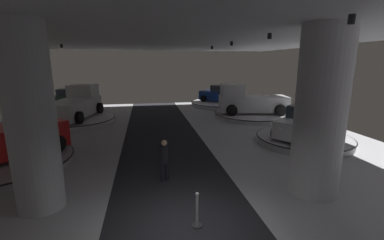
% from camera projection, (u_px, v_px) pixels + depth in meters
% --- Properties ---
extents(ground, '(24.00, 44.00, 0.06)m').
position_uv_depth(ground, '(186.00, 234.00, 6.74)').
color(ground, '#B2B2B7').
extents(ceiling_with_spotlights, '(24.00, 44.00, 0.39)m').
position_uv_depth(ceiling_with_spotlights, '(185.00, 5.00, 5.52)').
color(ceiling_with_spotlights, silver).
extents(column_right, '(1.58, 1.58, 5.50)m').
position_uv_depth(column_right, '(320.00, 113.00, 8.30)').
color(column_right, silver).
rests_on(column_right, ground).
extents(column_left, '(1.33, 1.33, 5.50)m').
position_uv_depth(column_left, '(31.00, 120.00, 7.36)').
color(column_left, '#ADADB2').
rests_on(column_left, ground).
extents(display_platform_deep_right, '(5.99, 5.99, 0.37)m').
position_uv_depth(display_platform_deep_right, '(221.00, 103.00, 26.43)').
color(display_platform_deep_right, silver).
rests_on(display_platform_deep_right, ground).
extents(display_car_deep_right, '(4.20, 4.29, 1.71)m').
position_uv_depth(display_car_deep_right, '(221.00, 94.00, 26.21)').
color(display_car_deep_right, navy).
rests_on(display_car_deep_right, display_platform_deep_right).
extents(display_platform_far_right, '(6.11, 6.11, 0.35)m').
position_uv_depth(display_platform_far_right, '(252.00, 115.00, 20.90)').
color(display_platform_far_right, silver).
rests_on(display_platform_far_right, ground).
extents(pickup_truck_far_right, '(5.59, 3.40, 2.30)m').
position_uv_depth(pickup_truck_far_right, '(249.00, 101.00, 20.66)').
color(pickup_truck_far_right, silver).
rests_on(pickup_truck_far_right, display_platform_far_right).
extents(display_platform_far_left, '(5.68, 5.68, 0.32)m').
position_uv_depth(display_platform_far_left, '(75.00, 120.00, 19.08)').
color(display_platform_far_left, silver).
rests_on(display_platform_far_left, ground).
extents(pickup_truck_far_left, '(3.50, 5.61, 2.30)m').
position_uv_depth(pickup_truck_far_left, '(76.00, 105.00, 19.16)').
color(pickup_truck_far_left, silver).
rests_on(pickup_truck_far_left, display_platform_far_left).
extents(display_platform_mid_right, '(5.05, 5.05, 0.38)m').
position_uv_depth(display_platform_mid_right, '(304.00, 139.00, 14.17)').
color(display_platform_mid_right, '#B7B7BC').
rests_on(display_platform_mid_right, ground).
extents(display_car_mid_right, '(4.44, 3.96, 1.71)m').
position_uv_depth(display_car_mid_right, '(305.00, 123.00, 13.99)').
color(display_car_mid_right, silver).
rests_on(display_car_mid_right, display_platform_mid_right).
extents(display_platform_deep_left, '(5.31, 5.31, 0.28)m').
position_uv_depth(display_platform_deep_left, '(73.00, 108.00, 24.00)').
color(display_platform_deep_left, '#333338').
rests_on(display_platform_deep_left, ground).
extents(display_car_deep_left, '(4.29, 2.33, 1.71)m').
position_uv_depth(display_car_deep_left, '(72.00, 99.00, 23.80)').
color(display_car_deep_left, '#2D5638').
rests_on(display_car_deep_left, display_platform_deep_left).
extents(visitor_walking_near, '(0.32, 0.32, 1.59)m').
position_uv_depth(visitor_walking_near, '(165.00, 158.00, 9.51)').
color(visitor_walking_near, black).
rests_on(visitor_walking_near, ground).
extents(stanchion_b, '(0.28, 0.28, 1.01)m').
position_uv_depth(stanchion_b, '(197.00, 214.00, 6.92)').
color(stanchion_b, '#333338').
rests_on(stanchion_b, ground).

